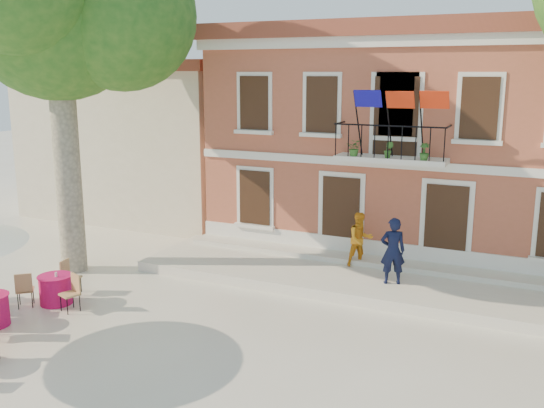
{
  "coord_description": "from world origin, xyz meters",
  "views": [
    {
      "loc": [
        6.13,
        -11.67,
        5.98
      ],
      "look_at": [
        -0.84,
        3.5,
        2.33
      ],
      "focal_mm": 40.0,
      "sensor_mm": 36.0,
      "label": 1
    }
  ],
  "objects_px": {
    "plane_tree_west": "(56,9)",
    "pedestrian_orange": "(360,239)",
    "cafe_table_3": "(56,288)",
    "pedestrian_navy": "(393,251)"
  },
  "relations": [
    {
      "from": "plane_tree_west",
      "to": "pedestrian_orange",
      "type": "bearing_deg",
      "value": 21.35
    },
    {
      "from": "pedestrian_navy",
      "to": "pedestrian_orange",
      "type": "relative_size",
      "value": 1.14
    },
    {
      "from": "plane_tree_west",
      "to": "pedestrian_orange",
      "type": "xyz_separation_m",
      "value": [
        8.13,
        3.18,
        -6.58
      ]
    },
    {
      "from": "pedestrian_orange",
      "to": "cafe_table_3",
      "type": "distance_m",
      "value": 8.63
    },
    {
      "from": "plane_tree_west",
      "to": "cafe_table_3",
      "type": "height_order",
      "value": "plane_tree_west"
    },
    {
      "from": "plane_tree_west",
      "to": "pedestrian_orange",
      "type": "distance_m",
      "value": 10.93
    },
    {
      "from": "plane_tree_west",
      "to": "pedestrian_orange",
      "type": "relative_size",
      "value": 6.43
    },
    {
      "from": "plane_tree_west",
      "to": "pedestrian_navy",
      "type": "distance_m",
      "value": 11.57
    },
    {
      "from": "plane_tree_west",
      "to": "pedestrian_orange",
      "type": "height_order",
      "value": "plane_tree_west"
    },
    {
      "from": "pedestrian_orange",
      "to": "cafe_table_3",
      "type": "bearing_deg",
      "value": 179.94
    }
  ]
}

